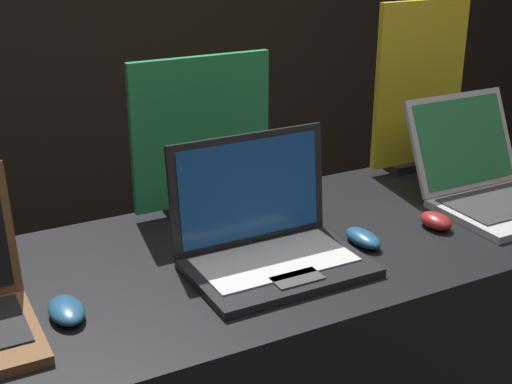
# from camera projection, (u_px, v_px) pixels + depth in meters

# --- Properties ---
(mouse_front) EXTENTS (0.07, 0.12, 0.03)m
(mouse_front) POSITION_uv_depth(u_px,v_px,m) (66.00, 310.00, 1.41)
(mouse_front) COLOR navy
(mouse_front) RESTS_ON display_counter
(laptop_middle) EXTENTS (0.39, 0.29, 0.28)m
(laptop_middle) POSITION_uv_depth(u_px,v_px,m) (267.00, 236.00, 1.61)
(laptop_middle) COLOR black
(laptop_middle) RESTS_ON display_counter
(mouse_middle) EXTENTS (0.06, 0.12, 0.03)m
(mouse_middle) POSITION_uv_depth(u_px,v_px,m) (363.00, 238.00, 1.72)
(mouse_middle) COLOR navy
(mouse_middle) RESTS_ON display_counter
(promo_stand_middle) EXTENTS (0.38, 0.07, 0.41)m
(promo_stand_middle) POSITION_uv_depth(u_px,v_px,m) (202.00, 139.00, 1.85)
(promo_stand_middle) COLOR black
(promo_stand_middle) RESTS_ON display_counter
(laptop_back) EXTENTS (0.35, 0.40, 0.27)m
(laptop_back) POSITION_uv_depth(u_px,v_px,m) (490.00, 181.00, 1.95)
(laptop_back) COLOR #B7B7BC
(laptop_back) RESTS_ON display_counter
(mouse_back) EXTENTS (0.06, 0.10, 0.04)m
(mouse_back) POSITION_uv_depth(u_px,v_px,m) (436.00, 221.00, 1.81)
(mouse_back) COLOR maroon
(mouse_back) RESTS_ON display_counter
(promo_stand_back) EXTENTS (0.32, 0.07, 0.51)m
(promo_stand_back) POSITION_uv_depth(u_px,v_px,m) (419.00, 91.00, 2.14)
(promo_stand_back) COLOR black
(promo_stand_back) RESTS_ON display_counter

